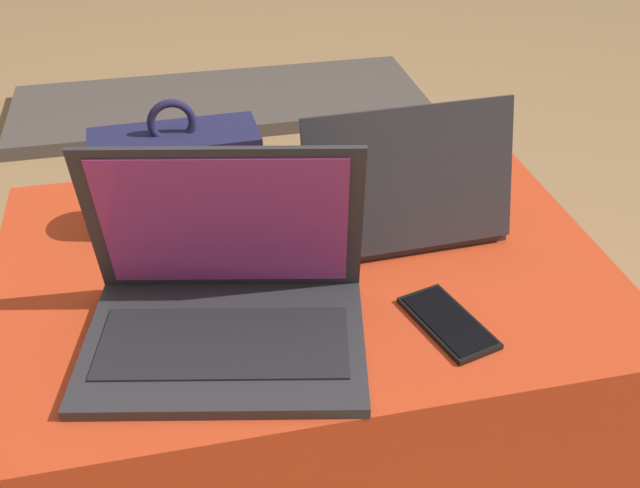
% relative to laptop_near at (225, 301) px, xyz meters
% --- Properties ---
extents(ground_plane, '(14.00, 14.00, 0.00)m').
position_rel_laptop_near_xyz_m(ground_plane, '(0.14, 0.14, -0.45)').
color(ground_plane, tan).
extents(ottoman, '(0.96, 0.68, 0.39)m').
position_rel_laptop_near_xyz_m(ottoman, '(0.14, 0.14, -0.25)').
color(ottoman, maroon).
rests_on(ottoman, ground_plane).
extents(laptop_near, '(0.42, 0.33, 0.27)m').
position_rel_laptop_near_xyz_m(laptop_near, '(0.00, 0.00, 0.00)').
color(laptop_near, '#333338').
rests_on(laptop_near, ottoman).
extents(laptop_far, '(0.34, 0.24, 0.24)m').
position_rel_laptop_near_xyz_m(laptop_far, '(0.31, 0.21, -0.01)').
color(laptop_far, '#333338').
rests_on(laptop_far, ottoman).
extents(cell_phone, '(0.11, 0.17, 0.01)m').
position_rel_laptop_near_xyz_m(cell_phone, '(0.31, -0.05, -0.05)').
color(cell_phone, black).
rests_on(cell_phone, ottoman).
extents(backpack, '(0.35, 0.19, 0.49)m').
position_rel_laptop_near_xyz_m(backpack, '(-0.04, 0.61, -0.25)').
color(backpack, '#23234C').
rests_on(backpack, ground_plane).
extents(coffee_mug, '(0.13, 0.09, 0.10)m').
position_rel_laptop_near_xyz_m(coffee_mug, '(-0.12, 0.30, -0.01)').
color(coffee_mug, '#285693').
rests_on(coffee_mug, ottoman).
extents(fireplace_hearth, '(1.40, 0.50, 0.04)m').
position_rel_laptop_near_xyz_m(fireplace_hearth, '(0.14, 1.64, -0.43)').
color(fireplace_hearth, '#564C47').
rests_on(fireplace_hearth, ground_plane).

